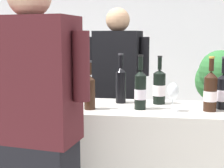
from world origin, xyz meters
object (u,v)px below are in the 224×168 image
at_px(wine_bottle_7, 159,87).
at_px(wine_bottle_10, 40,92).
at_px(wine_bottle_8, 121,83).
at_px(person_server, 118,105).
at_px(wine_glass, 173,92).
at_px(wine_bottle_2, 0,87).
at_px(wine_bottle_3, 210,91).
at_px(wine_bottle_6, 90,91).
at_px(ice_bucket, 55,86).
at_px(person_guest, 35,150).
at_px(wine_bottle_1, 140,89).
at_px(wine_bottle_0, 223,91).

xyz_separation_m(wine_bottle_7, wine_bottle_10, (-0.76, -0.26, -0.01)).
bearing_deg(wine_bottle_8, wine_bottle_10, -151.98).
bearing_deg(person_server, wine_glass, -59.64).
height_order(wine_bottle_2, wine_bottle_3, wine_bottle_3).
relative_size(wine_bottle_6, wine_bottle_8, 0.90).
relative_size(wine_bottle_8, wine_glass, 1.94).
height_order(wine_bottle_7, ice_bucket, wine_bottle_7).
distance_m(wine_glass, person_guest, 0.90).
xyz_separation_m(wine_bottle_10, person_guest, (0.14, -0.47, -0.21)).
bearing_deg(wine_bottle_3, wine_glass, -170.85).
xyz_separation_m(wine_bottle_2, wine_bottle_8, (0.78, 0.23, 0.01)).
distance_m(wine_bottle_1, person_guest, 0.78).
distance_m(wine_bottle_2, wine_bottle_7, 1.07).
bearing_deg(wine_bottle_10, wine_bottle_6, 5.72).
xyz_separation_m(wine_bottle_1, wine_bottle_3, (0.43, 0.01, -0.00)).
height_order(wine_bottle_8, person_guest, person_guest).
height_order(wine_bottle_1, wine_bottle_7, wine_bottle_1).
relative_size(wine_bottle_1, wine_bottle_8, 1.01).
bearing_deg(wine_bottle_2, ice_bucket, 39.06).
distance_m(wine_bottle_1, wine_bottle_2, 0.93).
height_order(wine_bottle_6, wine_bottle_10, wine_bottle_6).
relative_size(wine_bottle_0, person_server, 0.21).
bearing_deg(wine_bottle_10, wine_bottle_8, 28.02).
bearing_deg(wine_bottle_6, wine_bottle_3, 4.24).
xyz_separation_m(wine_bottle_2, wine_glass, (1.13, 0.02, -0.01)).
bearing_deg(wine_bottle_8, wine_bottle_0, -7.77).
height_order(wine_bottle_1, wine_glass, wine_bottle_1).
xyz_separation_m(wine_bottle_1, wine_bottle_6, (-0.32, -0.05, -0.01)).
distance_m(wine_bottle_0, wine_bottle_10, 1.17).
height_order(wine_bottle_10, ice_bucket, wine_bottle_10).
relative_size(wine_bottle_0, ice_bucket, 1.40).
height_order(wine_bottle_3, person_server, person_server).
height_order(ice_bucket, person_server, person_server).
bearing_deg(wine_bottle_0, wine_bottle_3, -138.74).
bearing_deg(wine_bottle_2, wine_bottle_8, 16.15).
height_order(wine_bottle_10, person_server, person_server).
bearing_deg(wine_bottle_2, wine_bottle_1, 2.81).
distance_m(wine_bottle_6, person_server, 0.81).
relative_size(wine_glass, ice_bucket, 0.74).
bearing_deg(wine_bottle_2, wine_bottle_6, -0.21).
relative_size(wine_bottle_0, wine_bottle_8, 0.97).
relative_size(wine_bottle_6, wine_glass, 1.75).
bearing_deg(person_guest, wine_bottle_10, 106.32).
bearing_deg(wine_bottle_10, wine_bottle_1, 7.11).
bearing_deg(person_guest, wine_bottle_6, 70.49).
bearing_deg(person_guest, wine_bottle_7, 49.89).
height_order(wine_bottle_3, ice_bucket, wine_bottle_3).
distance_m(wine_bottle_6, wine_bottle_8, 0.29).
bearing_deg(wine_glass, wine_bottle_0, 20.05).
bearing_deg(wine_bottle_1, wine_bottle_2, -177.19).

